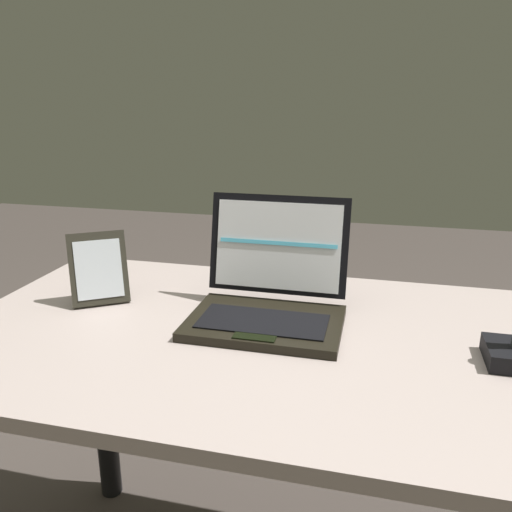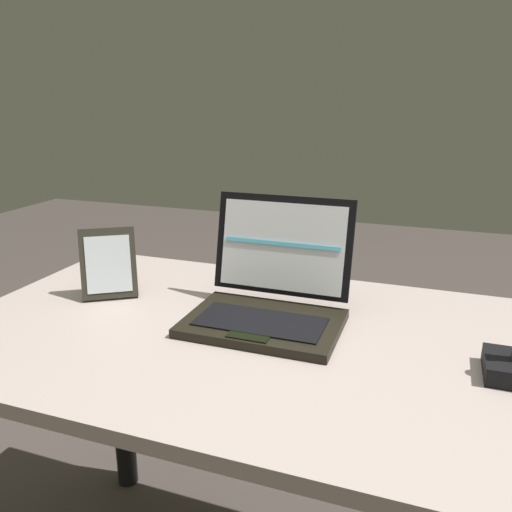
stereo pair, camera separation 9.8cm
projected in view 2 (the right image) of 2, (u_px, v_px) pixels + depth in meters
desk at (286, 396)px, 0.99m from camera, size 1.31×0.70×0.73m
laptop_front at (269, 297)px, 1.01m from camera, size 0.29×0.25×0.23m
photo_frame at (109, 264)px, 1.12m from camera, size 0.13×0.11×0.15m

